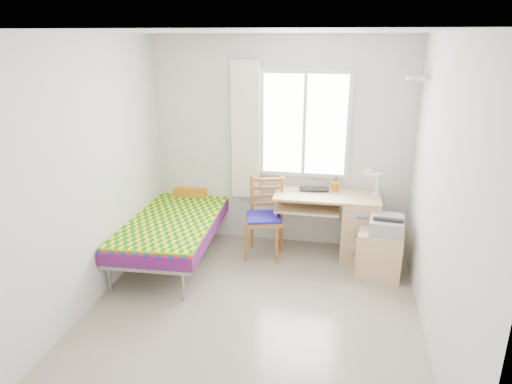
# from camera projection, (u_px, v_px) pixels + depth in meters

# --- Properties ---
(floor) EXTENTS (3.50, 3.50, 0.00)m
(floor) POSITION_uv_depth(u_px,v_px,m) (252.00, 313.00, 4.46)
(floor) COLOR #BCAD93
(floor) RESTS_ON ground
(ceiling) EXTENTS (3.50, 3.50, 0.00)m
(ceiling) POSITION_uv_depth(u_px,v_px,m) (251.00, 31.00, 3.61)
(ceiling) COLOR white
(ceiling) RESTS_ON wall_back
(wall_back) EXTENTS (3.20, 0.00, 3.20)m
(wall_back) POSITION_uv_depth(u_px,v_px,m) (280.00, 143.00, 5.66)
(wall_back) COLOR silver
(wall_back) RESTS_ON ground
(wall_left) EXTENTS (0.00, 3.50, 3.50)m
(wall_left) POSITION_uv_depth(u_px,v_px,m) (87.00, 177.00, 4.33)
(wall_left) COLOR silver
(wall_left) RESTS_ON ground
(wall_right) EXTENTS (0.00, 3.50, 3.50)m
(wall_right) POSITION_uv_depth(u_px,v_px,m) (442.00, 199.00, 3.74)
(wall_right) COLOR silver
(wall_right) RESTS_ON ground
(window) EXTENTS (1.10, 0.04, 1.30)m
(window) POSITION_uv_depth(u_px,v_px,m) (305.00, 125.00, 5.50)
(window) COLOR white
(window) RESTS_ON wall_back
(curtain) EXTENTS (0.35, 0.05, 1.70)m
(curtain) POSITION_uv_depth(u_px,v_px,m) (246.00, 131.00, 5.62)
(curtain) COLOR white
(curtain) RESTS_ON wall_back
(floating_shelf) EXTENTS (0.20, 0.32, 0.03)m
(floating_shelf) POSITION_uv_depth(u_px,v_px,m) (417.00, 78.00, 4.79)
(floating_shelf) COLOR white
(floating_shelf) RESTS_ON wall_right
(bed) EXTENTS (1.10, 2.18, 0.93)m
(bed) POSITION_uv_depth(u_px,v_px,m) (179.00, 219.00, 5.56)
(bed) COLOR gray
(bed) RESTS_ON floor
(desk) EXTENTS (1.25, 0.58, 0.78)m
(desk) POSITION_uv_depth(u_px,v_px,m) (354.00, 224.00, 5.49)
(desk) COLOR tan
(desk) RESTS_ON floor
(chair) EXTENTS (0.51, 0.51, 0.97)m
(chair) POSITION_uv_depth(u_px,v_px,m) (265.00, 213.00, 5.50)
(chair) COLOR #97561D
(chair) RESTS_ON floor
(cabinet) EXTENTS (0.55, 0.50, 0.53)m
(cabinet) POSITION_uv_depth(u_px,v_px,m) (380.00, 253.00, 5.10)
(cabinet) COLOR tan
(cabinet) RESTS_ON floor
(printer) EXTENTS (0.39, 0.44, 0.18)m
(printer) POSITION_uv_depth(u_px,v_px,m) (387.00, 225.00, 4.96)
(printer) COLOR #929599
(printer) RESTS_ON cabinet
(laptop) EXTENTS (0.38, 0.27, 0.03)m
(laptop) POSITION_uv_depth(u_px,v_px,m) (314.00, 191.00, 5.51)
(laptop) COLOR black
(laptop) RESTS_ON desk
(pen_cup) EXTENTS (0.11, 0.11, 0.11)m
(pen_cup) POSITION_uv_depth(u_px,v_px,m) (335.00, 186.00, 5.54)
(pen_cup) COLOR orange
(pen_cup) RESTS_ON desk
(task_lamp) EXTENTS (0.22, 0.31, 0.38)m
(task_lamp) POSITION_uv_depth(u_px,v_px,m) (372.00, 179.00, 5.19)
(task_lamp) COLOR white
(task_lamp) RESTS_ON desk
(book) EXTENTS (0.23, 0.27, 0.02)m
(book) POSITION_uv_depth(u_px,v_px,m) (307.00, 207.00, 5.56)
(book) COLOR gray
(book) RESTS_ON desk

